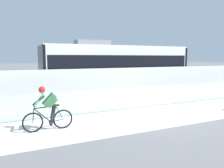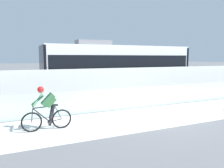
{
  "view_description": "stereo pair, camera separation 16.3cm",
  "coord_description": "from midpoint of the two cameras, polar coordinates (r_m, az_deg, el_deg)",
  "views": [
    {
      "loc": [
        -6.03,
        -7.97,
        2.62
      ],
      "look_at": [
        -1.23,
        2.35,
        1.25
      ],
      "focal_mm": 35.52,
      "sensor_mm": 36.0,
      "label": 1
    },
    {
      "loc": [
        -5.88,
        -8.03,
        2.62
      ],
      "look_at": [
        -1.23,
        2.35,
        1.25
      ],
      "focal_mm": 35.52,
      "sensor_mm": 36.0,
      "label": 2
    }
  ],
  "objects": [
    {
      "name": "concrete_barrier_wall",
      "position": [
        13.18,
        2.94,
        -0.22
      ],
      "size": [
        32.0,
        0.36,
        1.99
      ],
      "primitive_type": "cube",
      "color": "silver",
      "rests_on": "ground"
    },
    {
      "name": "glass_parapet",
      "position": [
        11.7,
        6.94,
        -3.44
      ],
      "size": [
        32.0,
        0.05,
        1.07
      ],
      "primitive_type": "cube",
      "color": "silver",
      "rests_on": "ground"
    },
    {
      "name": "bike_path_deck",
      "position": [
        10.31,
        12.25,
        -7.98
      ],
      "size": [
        32.0,
        3.2,
        0.01
      ],
      "primitive_type": "cube",
      "color": "silver",
      "rests_on": "ground"
    },
    {
      "name": "cyclist_on_bike",
      "position": [
        8.28,
        -15.88,
        -6.21
      ],
      "size": [
        1.77,
        0.58,
        1.61
      ],
      "color": "black",
      "rests_on": "ground"
    },
    {
      "name": "ground_plane",
      "position": [
        10.31,
        12.25,
        -8.01
      ],
      "size": [
        200.0,
        200.0,
        0.0
      ],
      "primitive_type": "plane",
      "color": "slate"
    },
    {
      "name": "tram",
      "position": [
        16.55,
        1.97,
        4.34
      ],
      "size": [
        11.06,
        2.54,
        3.81
      ],
      "color": "silver",
      "rests_on": "ground"
    },
    {
      "name": "tram_rail_near",
      "position": [
        15.56,
        -1.24,
        -2.82
      ],
      "size": [
        32.0,
        0.08,
        0.01
      ],
      "primitive_type": "cube",
      "color": "#595654",
      "rests_on": "ground"
    },
    {
      "name": "tram_rail_far",
      "position": [
        16.87,
        -3.14,
        -2.07
      ],
      "size": [
        32.0,
        0.08,
        0.01
      ],
      "primitive_type": "cube",
      "color": "#595654",
      "rests_on": "ground"
    }
  ]
}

